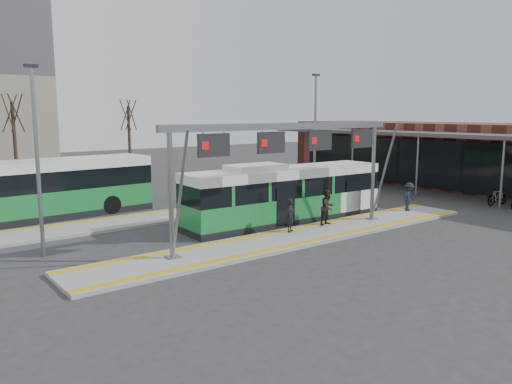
{
  "coord_description": "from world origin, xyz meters",
  "views": [
    {
      "loc": [
        -15.46,
        -16.77,
        5.78
      ],
      "look_at": [
        -0.28,
        3.0,
        1.83
      ],
      "focal_mm": 35.0,
      "sensor_mm": 36.0,
      "label": 1
    }
  ],
  "objects_px": {
    "hero_bus": "(285,195)",
    "passenger_a": "(291,215)",
    "passenger_c": "(409,197)",
    "passenger_b": "(328,207)",
    "gantry": "(291,146)"
  },
  "relations": [
    {
      "from": "passenger_b",
      "to": "gantry",
      "type": "bearing_deg",
      "value": 179.95
    },
    {
      "from": "hero_bus",
      "to": "passenger_a",
      "type": "distance_m",
      "value": 2.95
    },
    {
      "from": "passenger_b",
      "to": "passenger_c",
      "type": "relative_size",
      "value": 1.09
    },
    {
      "from": "gantry",
      "to": "hero_bus",
      "type": "distance_m",
      "value": 4.54
    },
    {
      "from": "hero_bus",
      "to": "passenger_a",
      "type": "bearing_deg",
      "value": -123.15
    },
    {
      "from": "hero_bus",
      "to": "passenger_c",
      "type": "relative_size",
      "value": 7.09
    },
    {
      "from": "hero_bus",
      "to": "passenger_c",
      "type": "height_order",
      "value": "hero_bus"
    },
    {
      "from": "passenger_a",
      "to": "passenger_b",
      "type": "relative_size",
      "value": 0.89
    },
    {
      "from": "passenger_a",
      "to": "passenger_c",
      "type": "relative_size",
      "value": 0.97
    },
    {
      "from": "passenger_a",
      "to": "passenger_b",
      "type": "bearing_deg",
      "value": -30.78
    },
    {
      "from": "passenger_b",
      "to": "passenger_c",
      "type": "bearing_deg",
      "value": -12.11
    },
    {
      "from": "passenger_a",
      "to": "hero_bus",
      "type": "bearing_deg",
      "value": 23.63
    },
    {
      "from": "hero_bus",
      "to": "passenger_a",
      "type": "height_order",
      "value": "hero_bus"
    },
    {
      "from": "passenger_a",
      "to": "passenger_c",
      "type": "xyz_separation_m",
      "value": [
        8.91,
        -0.27,
        0.03
      ]
    },
    {
      "from": "passenger_b",
      "to": "passenger_c",
      "type": "distance_m",
      "value": 6.4
    }
  ]
}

